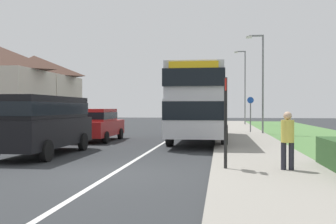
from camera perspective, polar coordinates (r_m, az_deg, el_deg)
The scene contains 12 objects.
ground_plane at distance 10.61m, azimuth -8.18°, elevation -9.00°, with size 120.00×120.00×0.00m, color #2D3033.
lane_marking_centre at distance 18.37m, azimuth -1.31°, elevation -4.91°, with size 0.14×60.00×0.01m, color silver.
pavement_near_side at distance 16.20m, azimuth 12.44°, elevation -5.47°, with size 3.20×68.00×0.12m, color gray.
double_decker_bus at distance 20.71m, azimuth 4.72°, elevation 1.63°, with size 2.80×10.37×3.70m.
parked_van_black at distance 15.32m, azimuth -17.89°, elevation -1.14°, with size 2.11×5.51×2.20m.
parked_car_red at distance 21.10m, azimuth -10.31°, elevation -1.66°, with size 1.94×4.57×1.72m.
pedestrian_at_stop at distance 10.85m, azimuth 17.08°, elevation -3.62°, with size 0.34×0.34×1.67m.
bus_stop_sign at distance 10.73m, azimuth 8.42°, elevation -0.62°, with size 0.09×0.52×2.60m.
cycle_route_sign at distance 27.22m, azimuth 11.97°, elevation -0.13°, with size 0.44×0.08×2.52m.
street_lamp_mid at distance 26.11m, azimuth 13.45°, elevation 5.03°, with size 1.14×0.20×6.51m.
street_lamp_far at distance 40.17m, azimuth 11.06°, elevation 4.22°, with size 1.14×0.20×7.52m.
house_terrace_far_side at distance 36.09m, azimuth -21.26°, elevation 3.08°, with size 7.19×12.50×6.71m.
Camera 1 is at (2.87, -10.06, 1.77)m, focal length 41.67 mm.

